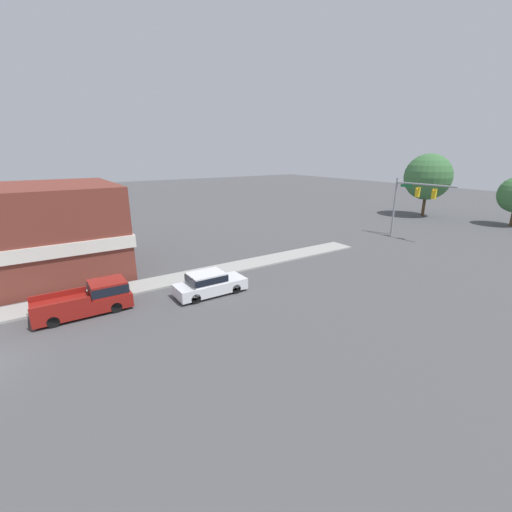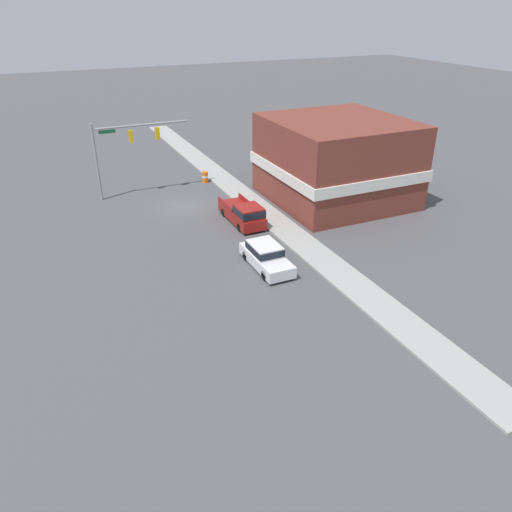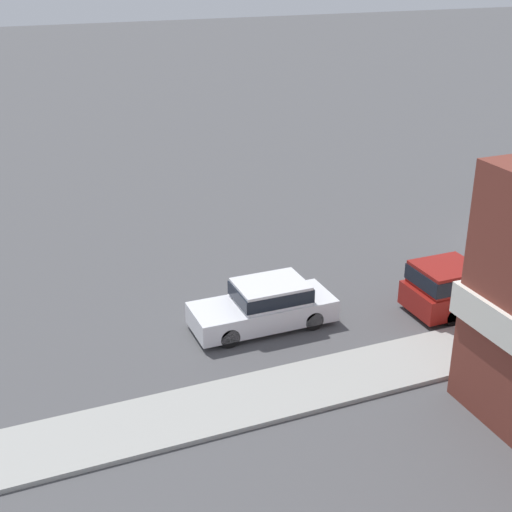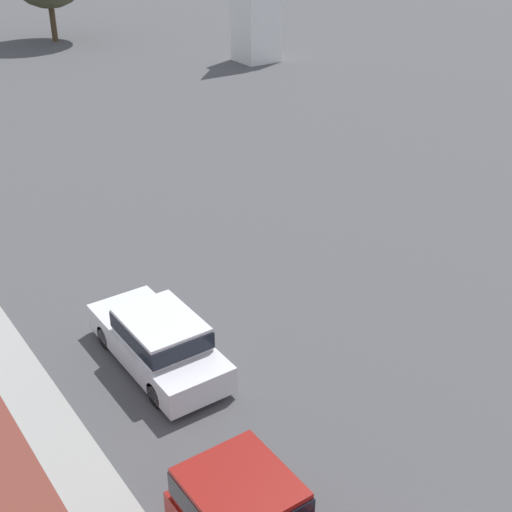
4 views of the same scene
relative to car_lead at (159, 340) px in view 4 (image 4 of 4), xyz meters
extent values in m
cylinder|color=black|center=(-0.84, 1.61, -0.49)|extent=(0.22, 0.66, 0.66)
cylinder|color=black|center=(0.84, 1.61, -0.49)|extent=(0.22, 0.66, 0.66)
cylinder|color=black|center=(-0.84, -1.38, -0.49)|extent=(0.22, 0.66, 0.66)
cylinder|color=black|center=(0.84, -1.38, -0.49)|extent=(0.22, 0.66, 0.66)
cube|color=silver|center=(0.00, 0.11, -0.26)|extent=(1.90, 4.83, 0.75)
cube|color=silver|center=(0.00, -0.18, 0.43)|extent=(1.74, 2.32, 0.65)
cube|color=black|center=(0.00, -0.18, 0.43)|extent=(1.76, 2.41, 0.46)
cylinder|color=black|center=(-0.63, -5.90, -0.49)|extent=(0.22, 0.66, 0.66)
cube|color=maroon|center=(-1.50, -6.10, 0.60)|extent=(1.86, 2.04, 0.77)
cube|color=black|center=(-1.50, -6.10, 0.60)|extent=(1.88, 2.12, 0.54)
cube|color=white|center=(21.94, 27.07, 1.96)|extent=(2.58, 2.58, 5.56)
cylinder|color=#4C3823|center=(12.86, 41.38, 0.57)|extent=(0.44, 0.44, 2.77)
camera|label=1|loc=(19.74, -9.28, 8.51)|focal=24.00mm
camera|label=2|loc=(12.74, 26.25, 15.01)|focal=35.00mm
camera|label=3|loc=(-19.44, 8.35, 11.08)|focal=50.00mm
camera|label=4|loc=(-6.69, -14.09, 10.84)|focal=50.00mm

